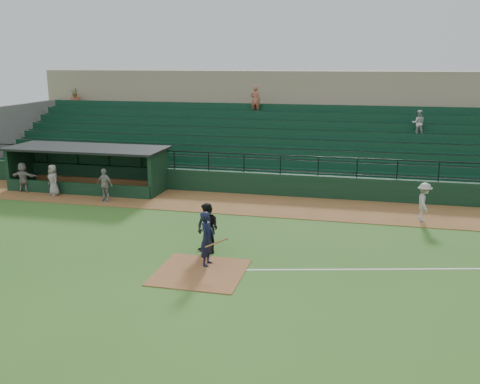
# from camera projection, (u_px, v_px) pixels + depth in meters

# --- Properties ---
(ground) EXTENTS (90.00, 90.00, 0.00)m
(ground) POSITION_uv_depth(u_px,v_px,m) (208.00, 262.00, 18.96)
(ground) COLOR #305C1D
(ground) RESTS_ON ground
(warning_track) EXTENTS (40.00, 4.00, 0.03)m
(warning_track) POSITION_uv_depth(u_px,v_px,m) (254.00, 205.00, 26.51)
(warning_track) COLOR brown
(warning_track) RESTS_ON ground
(home_plate_dirt) EXTENTS (3.00, 3.00, 0.03)m
(home_plate_dirt) POSITION_uv_depth(u_px,v_px,m) (200.00, 272.00, 18.01)
(home_plate_dirt) COLOR brown
(home_plate_dirt) RESTS_ON ground
(foul_line) EXTENTS (17.49, 4.44, 0.01)m
(foul_line) POSITION_uv_depth(u_px,v_px,m) (438.00, 269.00, 18.32)
(foul_line) COLOR white
(foul_line) RESTS_ON ground
(stadium_structure) EXTENTS (38.00, 13.08, 6.40)m
(stadium_structure) POSITION_uv_depth(u_px,v_px,m) (280.00, 137.00, 33.95)
(stadium_structure) COLOR black
(stadium_structure) RESTS_ON ground
(dugout) EXTENTS (8.90, 3.20, 2.42)m
(dugout) POSITION_uv_depth(u_px,v_px,m) (92.00, 165.00, 29.83)
(dugout) COLOR black
(dugout) RESTS_ON ground
(batter_at_plate) EXTENTS (1.05, 0.75, 1.99)m
(batter_at_plate) POSITION_uv_depth(u_px,v_px,m) (207.00, 239.00, 18.42)
(batter_at_plate) COLOR black
(batter_at_plate) RESTS_ON ground
(umpire) EXTENTS (1.14, 1.03, 1.92)m
(umpire) POSITION_uv_depth(u_px,v_px,m) (208.00, 228.00, 19.68)
(umpire) COLOR black
(umpire) RESTS_ON ground
(runner) EXTENTS (0.70, 1.16, 1.76)m
(runner) POSITION_uv_depth(u_px,v_px,m) (424.00, 202.00, 23.54)
(runner) COLOR #AAA49F
(runner) RESTS_ON warning_track
(dugout_player_a) EXTENTS (1.08, 0.66, 1.71)m
(dugout_player_a) POSITION_uv_depth(u_px,v_px,m) (104.00, 185.00, 26.96)
(dugout_player_a) COLOR #9C9792
(dugout_player_a) RESTS_ON warning_track
(dugout_player_b) EXTENTS (0.98, 0.90, 1.68)m
(dugout_player_b) POSITION_uv_depth(u_px,v_px,m) (53.00, 180.00, 28.10)
(dugout_player_b) COLOR gray
(dugout_player_b) RESTS_ON warning_track
(dugout_player_c) EXTENTS (1.54, 0.53, 1.64)m
(dugout_player_c) POSITION_uv_depth(u_px,v_px,m) (23.00, 177.00, 28.89)
(dugout_player_c) COLOR gray
(dugout_player_c) RESTS_ON warning_track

